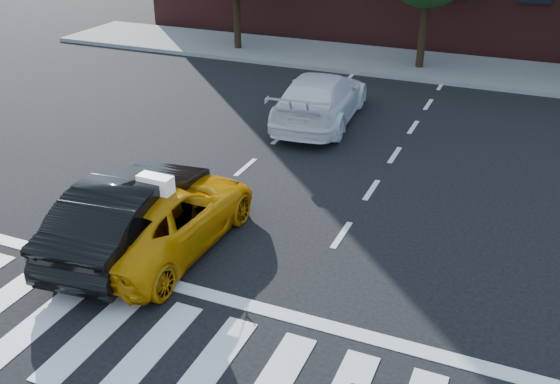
% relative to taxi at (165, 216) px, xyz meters
% --- Properties ---
extents(ground, '(120.00, 120.00, 0.00)m').
position_rel_taxi_xyz_m(ground, '(1.40, -2.74, -0.62)').
color(ground, black).
rests_on(ground, ground).
extents(crosswalk, '(13.00, 2.40, 0.01)m').
position_rel_taxi_xyz_m(crosswalk, '(1.40, -2.74, -0.61)').
color(crosswalk, silver).
rests_on(crosswalk, ground).
extents(stop_line, '(12.00, 0.30, 0.01)m').
position_rel_taxi_xyz_m(stop_line, '(1.40, -1.14, -0.61)').
color(stop_line, silver).
rests_on(stop_line, ground).
extents(sidewalk_far, '(30.00, 4.00, 0.15)m').
position_rel_taxi_xyz_m(sidewalk_far, '(1.40, 14.76, -0.54)').
color(sidewalk_far, slate).
rests_on(sidewalk_far, ground).
extents(taxi, '(2.12, 4.47, 1.23)m').
position_rel_taxi_xyz_m(taxi, '(0.00, 0.00, 0.00)').
color(taxi, orange).
rests_on(taxi, ground).
extents(black_sedan, '(2.03, 4.55, 1.45)m').
position_rel_taxi_xyz_m(black_sedan, '(-0.60, -0.24, 0.11)').
color(black_sedan, black).
rests_on(black_sedan, ground).
extents(white_suv, '(2.44, 5.10, 1.44)m').
position_rel_taxi_xyz_m(white_suv, '(0.37, 7.66, 0.10)').
color(white_suv, white).
rests_on(white_suv, ground).
extents(taxi_sign, '(0.65, 0.29, 0.32)m').
position_rel_taxi_xyz_m(taxi_sign, '(0.00, -0.20, 0.78)').
color(taxi_sign, white).
rests_on(taxi_sign, taxi).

